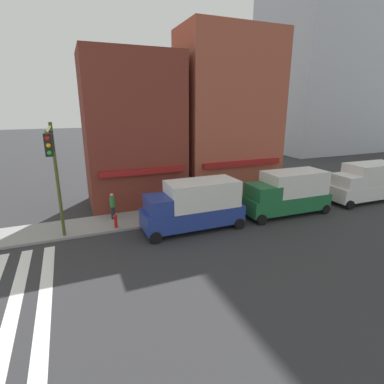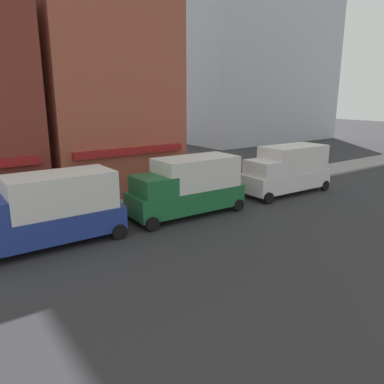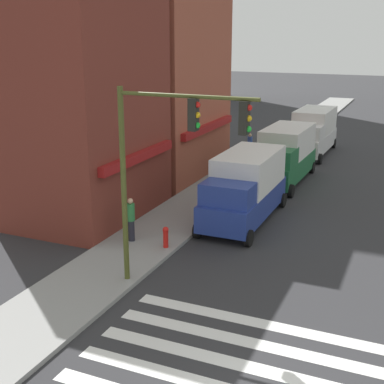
{
  "view_description": "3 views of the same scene",
  "coord_description": "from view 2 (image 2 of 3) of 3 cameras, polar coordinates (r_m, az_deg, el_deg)",
  "views": [
    {
      "loc": [
        5.81,
        -11.26,
        7.43
      ],
      "look_at": [
        12.98,
        6.0,
        2.0
      ],
      "focal_mm": 28.0,
      "sensor_mm": 36.0,
      "label": 1
    },
    {
      "loc": [
        8.71,
        -10.83,
        6.17
      ],
      "look_at": [
        19.91,
        4.7,
        1.2
      ],
      "focal_mm": 35.0,
      "sensor_mm": 36.0,
      "label": 2
    },
    {
      "loc": [
        -9.15,
        -2.21,
        8.2
      ],
      "look_at": [
        5.09,
        4.0,
        3.5
      ],
      "focal_mm": 50.0,
      "sensor_mm": 36.0,
      "label": 3
    }
  ],
  "objects": [
    {
      "name": "storefront_row",
      "position": [
        23.24,
        -20.3,
        13.64
      ],
      "size": [
        15.61,
        5.3,
        13.22
      ],
      "color": "maroon",
      "rests_on": "ground_plane"
    },
    {
      "name": "box_truck_green",
      "position": [
        19.54,
        -0.65,
        0.98
      ],
      "size": [
        6.25,
        2.42,
        3.04
      ],
      "rotation": [
        0.0,
        0.0,
        -0.02
      ],
      "color": "#1E6638",
      "rests_on": "ground_plane"
    },
    {
      "name": "box_truck_blue",
      "position": [
        16.65,
        -20.96,
        -2.43
      ],
      "size": [
        6.2,
        2.42,
        3.04
      ],
      "rotation": [
        0.0,
        0.0,
        -0.0
      ],
      "color": "navy",
      "rests_on": "ground_plane"
    },
    {
      "name": "pedestrian_blue_shirt",
      "position": [
        24.19,
        1.95,
        2.38
      ],
      "size": [
        0.32,
        0.32,
        1.77
      ],
      "rotation": [
        0.0,
        0.0,
        5.2
      ],
      "color": "#23232D",
      "rests_on": "sidewalk_left"
    },
    {
      "name": "box_truck_white",
      "position": [
        24.75,
        14.28,
        3.43
      ],
      "size": [
        6.25,
        2.42,
        3.04
      ],
      "rotation": [
        0.0,
        0.0,
        -0.02
      ],
      "color": "white",
      "rests_on": "ground_plane"
    }
  ]
}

